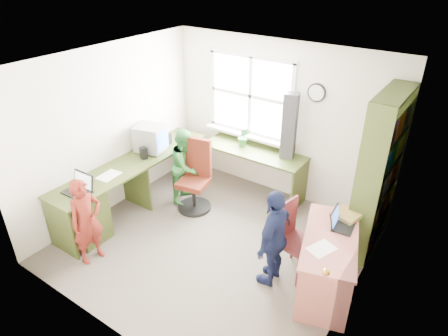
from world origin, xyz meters
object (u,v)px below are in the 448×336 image
at_px(crt_monitor, 150,138).
at_px(person_navy, 274,238).
at_px(l_desk, 125,195).
at_px(bookshelf, 378,178).
at_px(laptop_right, 340,222).
at_px(laptop_left, 80,187).
at_px(wooden_chair, 292,236).
at_px(right_desk, 329,252).
at_px(potted_plant, 244,137).
at_px(person_green, 186,165).
at_px(cd_tower, 289,126).
at_px(swivel_chair, 196,180).
at_px(person_red, 87,221).

distance_m(crt_monitor, person_navy, 2.59).
height_order(l_desk, crt_monitor, crt_monitor).
height_order(bookshelf, person_navy, bookshelf).
bearing_deg(laptop_right, l_desk, 98.35).
bearing_deg(laptop_left, wooden_chair, 20.16).
distance_m(right_desk, bookshelf, 1.18).
bearing_deg(crt_monitor, bookshelf, -2.78).
xyz_separation_m(potted_plant, person_navy, (1.40, -1.56, -0.30)).
relative_size(l_desk, laptop_right, 9.25).
relative_size(right_desk, crt_monitor, 2.73).
relative_size(crt_monitor, person_green, 0.42).
relative_size(right_desk, potted_plant, 4.14).
distance_m(l_desk, potted_plant, 1.98).
xyz_separation_m(bookshelf, laptop_right, (-0.14, -0.81, -0.24)).
bearing_deg(wooden_chair, cd_tower, 131.25).
bearing_deg(swivel_chair, potted_plant, 59.87).
bearing_deg(wooden_chair, person_green, 177.28).
distance_m(potted_plant, person_green, 1.00).
distance_m(wooden_chair, cd_tower, 1.73).
bearing_deg(person_red, potted_plant, -7.54).
bearing_deg(person_red, bookshelf, -43.64).
xyz_separation_m(laptop_right, cd_tower, (-1.24, 1.13, 0.48)).
xyz_separation_m(right_desk, person_red, (-2.61, -1.21, 0.05)).
relative_size(wooden_chair, person_green, 0.79).
distance_m(right_desk, person_navy, 0.62).
relative_size(crt_monitor, person_red, 0.43).
height_order(wooden_chair, person_navy, person_navy).
distance_m(person_green, person_navy, 2.10).
bearing_deg(right_desk, swivel_chair, 151.13).
bearing_deg(cd_tower, potted_plant, 172.81).
distance_m(l_desk, crt_monitor, 0.98).
bearing_deg(cd_tower, crt_monitor, -164.22).
xyz_separation_m(right_desk, bookshelf, (0.14, 1.06, 0.48)).
bearing_deg(potted_plant, person_green, -125.31).
distance_m(bookshelf, crt_monitor, 3.26).
height_order(l_desk, right_desk, l_desk).
bearing_deg(crt_monitor, person_navy, -29.04).
distance_m(right_desk, crt_monitor, 3.11).
height_order(swivel_chair, person_navy, person_navy).
xyz_separation_m(wooden_chair, potted_plant, (-1.50, 1.28, 0.41)).
bearing_deg(swivel_chair, person_navy, -34.11).
height_order(bookshelf, cd_tower, bookshelf).
xyz_separation_m(laptop_left, laptop_right, (2.98, 1.23, -0.04)).
xyz_separation_m(crt_monitor, laptop_right, (3.05, -0.14, -0.20)).
xyz_separation_m(wooden_chair, laptop_right, (0.46, 0.22, 0.25)).
bearing_deg(laptop_right, swivel_chair, 79.70).
relative_size(wooden_chair, person_red, 0.82).
relative_size(l_desk, potted_plant, 9.07).
bearing_deg(person_red, person_navy, -57.96).
bearing_deg(bookshelf, person_navy, -118.34).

